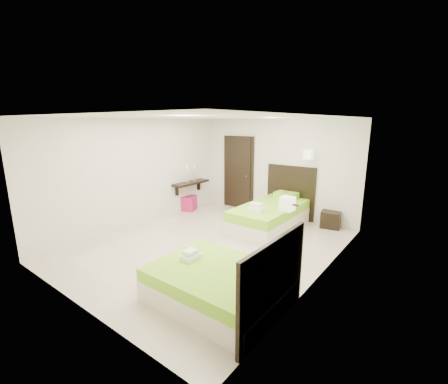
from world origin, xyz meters
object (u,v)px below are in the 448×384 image
Objects in this scene: bed_single at (272,214)px; bed_double at (221,284)px; ottoman at (188,203)px; nightstand at (331,219)px.

bed_single is 3.31m from bed_double.
bed_double reaches higher than ottoman.
bed_single is 1.21× the size of bed_double.
nightstand is at bearing 37.97° from bed_single.
bed_single is at bearing 2.75° from ottoman.
nightstand is at bearing 14.99° from ottoman.
ottoman is at bearing -175.68° from nightstand.
nightstand is (0.22, 4.07, -0.07)m from bed_double.
nightstand is 3.94m from ottoman.
bed_single is at bearing -152.71° from nightstand.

